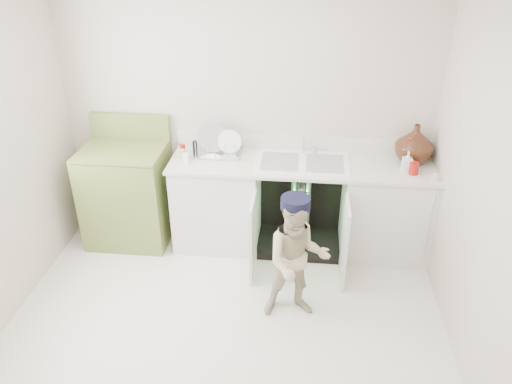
% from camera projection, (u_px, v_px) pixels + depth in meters
% --- Properties ---
extents(ground, '(3.50, 3.50, 0.00)m').
position_uv_depth(ground, '(225.00, 326.00, 4.00)').
color(ground, beige).
rests_on(ground, ground).
extents(room_shell, '(6.00, 5.50, 1.26)m').
position_uv_depth(room_shell, '(220.00, 189.00, 3.39)').
color(room_shell, '#BFB3A4').
rests_on(room_shell, ground).
extents(counter_run, '(2.44, 1.02, 1.26)m').
position_uv_depth(counter_run, '(305.00, 202.00, 4.76)').
color(counter_run, silver).
rests_on(counter_run, ground).
extents(avocado_stove, '(0.78, 0.65, 1.21)m').
position_uv_depth(avocado_stove, '(128.00, 193.00, 4.88)').
color(avocado_stove, olive).
rests_on(avocado_stove, ground).
extents(repair_worker, '(0.58, 0.88, 1.08)m').
position_uv_depth(repair_worker, '(297.00, 259.00, 3.88)').
color(repair_worker, beige).
rests_on(repair_worker, ground).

